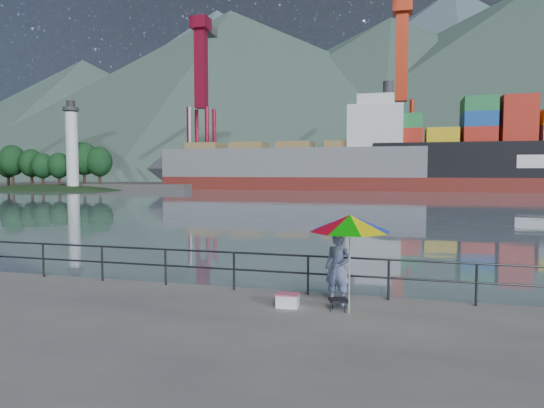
# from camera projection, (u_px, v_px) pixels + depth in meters

# --- Properties ---
(ground) EXTENTS (24.00, 11.00, 0.50)m
(ground) POSITION_uv_depth(u_px,v_px,m) (75.00, 374.00, 8.16)
(ground) COLOR #615E5C
(ground) RESTS_ON ground
(harbor_water) EXTENTS (500.00, 280.00, 0.00)m
(harbor_water) POSITION_uv_depth(u_px,v_px,m) (382.00, 181.00, 136.84)
(harbor_water) COLOR slate
(harbor_water) RESTS_ON ground
(far_dock) EXTENTS (200.00, 40.00, 0.40)m
(far_dock) POSITION_uv_depth(u_px,v_px,m) (425.00, 186.00, 98.60)
(far_dock) COLOR #514F4C
(far_dock) RESTS_ON ground
(guardrail) EXTENTS (22.00, 0.06, 1.03)m
(guardrail) POSITION_uv_depth(u_px,v_px,m) (199.00, 268.00, 13.12)
(guardrail) COLOR #2D3033
(guardrail) RESTS_ON ground
(mountains) EXTENTS (600.00, 332.80, 80.00)m
(mountains) POSITION_uv_depth(u_px,v_px,m) (487.00, 91.00, 199.35)
(mountains) COLOR #385147
(mountains) RESTS_ON ground
(lighthouse_islet) EXTENTS (48.00, 26.40, 19.20)m
(lighthouse_islet) POSITION_uv_depth(u_px,v_px,m) (48.00, 187.00, 85.36)
(lighthouse_islet) COLOR #263F1E
(lighthouse_islet) RESTS_ON ground
(fisherman) EXTENTS (0.71, 0.55, 1.71)m
(fisherman) POSITION_uv_depth(u_px,v_px,m) (338.00, 269.00, 11.45)
(fisherman) COLOR navy
(fisherman) RESTS_ON ground
(beach_umbrella) EXTENTS (2.39, 2.39, 2.21)m
(beach_umbrella) POSITION_uv_depth(u_px,v_px,m) (350.00, 223.00, 10.61)
(beach_umbrella) COLOR white
(beach_umbrella) RESTS_ON ground
(folding_stool) EXTENTS (0.52, 0.52, 0.26)m
(folding_stool) POSITION_uv_depth(u_px,v_px,m) (339.00, 304.00, 10.99)
(folding_stool) COLOR black
(folding_stool) RESTS_ON ground
(cooler_bag) EXTENTS (0.51, 0.35, 0.29)m
(cooler_bag) POSITION_uv_depth(u_px,v_px,m) (287.00, 301.00, 11.25)
(cooler_bag) COLOR white
(cooler_bag) RESTS_ON ground
(fishing_rod) EXTENTS (0.66, 1.61, 1.22)m
(fishing_rod) POSITION_uv_depth(u_px,v_px,m) (334.00, 293.00, 12.53)
(fishing_rod) COLOR black
(fishing_rod) RESTS_ON ground
(bulk_carrier) EXTENTS (46.10, 7.98, 14.50)m
(bulk_carrier) POSITION_uv_depth(u_px,v_px,m) (301.00, 164.00, 85.61)
(bulk_carrier) COLOR maroon
(bulk_carrier) RESTS_ON ground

